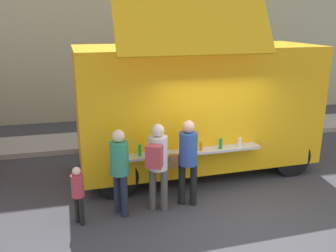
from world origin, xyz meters
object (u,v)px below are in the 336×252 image
(customer_front_ordering, at_px, (187,156))
(customer_mid_with_backpack, at_px, (158,159))
(trash_bin, at_px, (278,119))
(customer_rear_waiting, at_px, (120,165))
(food_truck_main, at_px, (197,105))
(child_near_queue, at_px, (78,190))

(customer_front_ordering, distance_m, customer_mid_with_backpack, 0.64)
(trash_bin, xyz_separation_m, customer_rear_waiting, (-5.72, -4.07, 0.58))
(food_truck_main, relative_size, customer_front_ordering, 3.17)
(food_truck_main, distance_m, trash_bin, 4.48)
(food_truck_main, xyz_separation_m, customer_rear_waiting, (-2.09, -1.75, -0.64))
(trash_bin, distance_m, customer_rear_waiting, 7.05)
(trash_bin, height_order, child_near_queue, child_near_queue)
(food_truck_main, relative_size, child_near_queue, 5.01)
(food_truck_main, xyz_separation_m, customer_mid_with_backpack, (-1.37, -1.79, -0.58))
(food_truck_main, height_order, customer_front_ordering, food_truck_main)
(customer_front_ordering, relative_size, customer_mid_with_backpack, 1.00)
(trash_bin, bearing_deg, food_truck_main, -147.42)
(child_near_queue, bearing_deg, trash_bin, -0.87)
(customer_mid_with_backpack, relative_size, customer_rear_waiting, 1.03)
(customer_rear_waiting, height_order, child_near_queue, customer_rear_waiting)
(trash_bin, bearing_deg, customer_mid_with_backpack, -140.55)
(customer_front_ordering, bearing_deg, customer_mid_with_backpack, 123.25)
(customer_mid_with_backpack, height_order, customer_rear_waiting, customer_mid_with_backpack)
(customer_front_ordering, relative_size, customer_rear_waiting, 1.04)
(customer_rear_waiting, relative_size, child_near_queue, 1.52)
(child_near_queue, bearing_deg, customer_mid_with_backpack, -29.52)
(customer_rear_waiting, bearing_deg, food_truck_main, 10.29)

